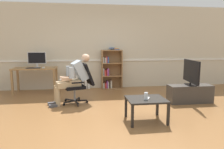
# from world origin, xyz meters

# --- Properties ---
(ground_plane) EXTENTS (18.00, 18.00, 0.00)m
(ground_plane) POSITION_xyz_m (0.00, 0.00, 0.00)
(ground_plane) COLOR brown
(back_wall) EXTENTS (12.00, 0.13, 2.70)m
(back_wall) POSITION_xyz_m (0.00, 2.65, 1.35)
(back_wall) COLOR beige
(back_wall) RESTS_ON ground_plane
(computer_desk) EXTENTS (1.24, 0.60, 0.76)m
(computer_desk) POSITION_xyz_m (-1.96, 2.15, 0.64)
(computer_desk) COLOR #9E7547
(computer_desk) RESTS_ON ground_plane
(imac_monitor) EXTENTS (0.53, 0.14, 0.46)m
(imac_monitor) POSITION_xyz_m (-1.91, 2.23, 1.02)
(imac_monitor) COLOR silver
(imac_monitor) RESTS_ON computer_desk
(keyboard) EXTENTS (0.39, 0.12, 0.02)m
(keyboard) POSITION_xyz_m (-1.98, 2.01, 0.77)
(keyboard) COLOR black
(keyboard) RESTS_ON computer_desk
(computer_mouse) EXTENTS (0.06, 0.10, 0.03)m
(computer_mouse) POSITION_xyz_m (-1.69, 2.03, 0.77)
(computer_mouse) COLOR white
(computer_mouse) RESTS_ON computer_desk
(bookshelf) EXTENTS (0.67, 0.29, 1.33)m
(bookshelf) POSITION_xyz_m (0.32, 2.45, 0.62)
(bookshelf) COLOR olive
(bookshelf) RESTS_ON ground_plane
(radiator) EXTENTS (0.75, 0.08, 0.60)m
(radiator) POSITION_xyz_m (-0.72, 2.54, 0.30)
(radiator) COLOR white
(radiator) RESTS_ON ground_plane
(office_chair) EXTENTS (0.78, 0.65, 0.98)m
(office_chair) POSITION_xyz_m (-0.63, 0.92, 0.53)
(office_chair) COLOR black
(office_chair) RESTS_ON ground_plane
(person_seated) EXTENTS (1.03, 0.57, 1.21)m
(person_seated) POSITION_xyz_m (-0.79, 0.87, 0.65)
(person_seated) COLOR tan
(person_seated) RESTS_ON ground_plane
(tv_stand) EXTENTS (1.08, 0.37, 0.44)m
(tv_stand) POSITION_xyz_m (2.07, 0.55, 0.22)
(tv_stand) COLOR #3D3833
(tv_stand) RESTS_ON ground_plane
(tv_screen) EXTENTS (0.24, 0.94, 0.62)m
(tv_screen) POSITION_xyz_m (2.07, 0.55, 0.76)
(tv_screen) COLOR black
(tv_screen) RESTS_ON tv_stand
(coffee_table) EXTENTS (0.71, 0.60, 0.43)m
(coffee_table) POSITION_xyz_m (0.60, -0.50, 0.38)
(coffee_table) COLOR black
(coffee_table) RESTS_ON ground_plane
(drinking_glass) EXTENTS (0.07, 0.07, 0.13)m
(drinking_glass) POSITION_xyz_m (0.57, -0.57, 0.50)
(drinking_glass) COLOR silver
(drinking_glass) RESTS_ON coffee_table
(spare_remote) EXTENTS (0.10, 0.15, 0.02)m
(spare_remote) POSITION_xyz_m (0.63, -0.52, 0.44)
(spare_remote) COLOR white
(spare_remote) RESTS_ON coffee_table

